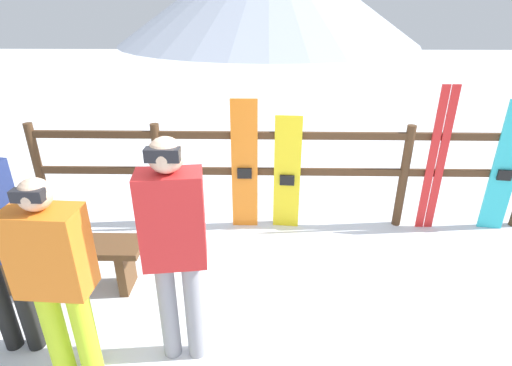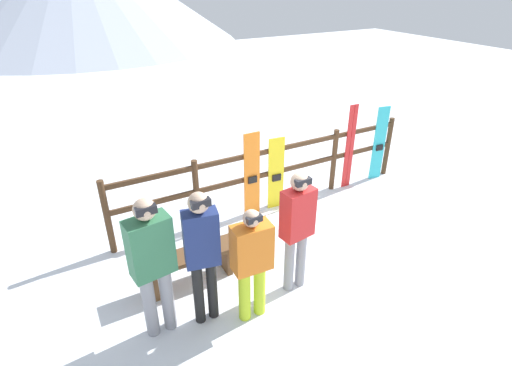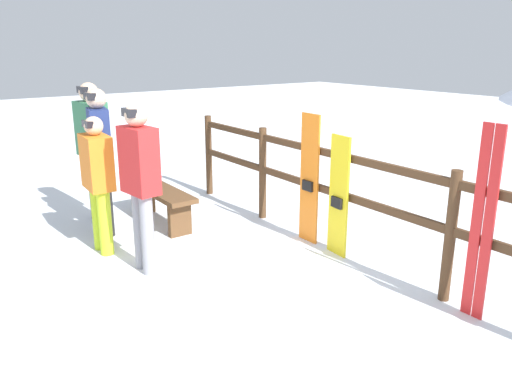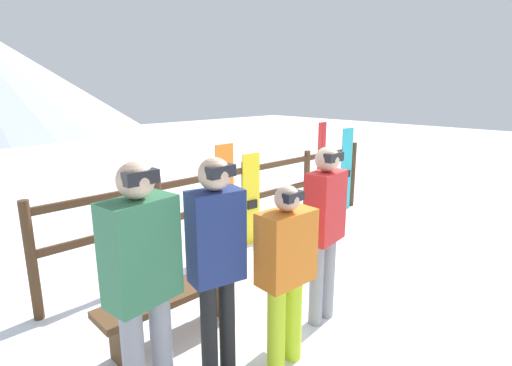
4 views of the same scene
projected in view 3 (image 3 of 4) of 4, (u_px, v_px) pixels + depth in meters
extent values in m
plane|color=white|center=(211.00, 291.00, 4.78)|extent=(40.00, 40.00, 0.00)
cylinder|color=#4C331E|center=(209.00, 155.00, 7.75)|extent=(0.10, 0.10, 1.23)
cylinder|color=#4C331E|center=(263.00, 174.00, 6.65)|extent=(0.10, 0.10, 1.23)
cylinder|color=#4C331E|center=(338.00, 199.00, 5.55)|extent=(0.10, 0.10, 1.23)
cylinder|color=#4C331E|center=(450.00, 237.00, 4.46)|extent=(0.10, 0.10, 1.23)
cube|color=#4C331E|center=(338.00, 194.00, 5.54)|extent=(5.62, 0.05, 0.08)
cube|color=#4C331E|center=(340.00, 156.00, 5.42)|extent=(5.62, 0.05, 0.08)
cube|color=brown|center=(160.00, 190.00, 6.46)|extent=(1.41, 0.36, 0.06)
cube|color=brown|center=(144.00, 198.00, 6.94)|extent=(0.08, 0.29, 0.43)
cube|color=brown|center=(180.00, 219.00, 6.12)|extent=(0.08, 0.29, 0.43)
cylinder|color=gray|center=(140.00, 230.00, 5.18)|extent=(0.13, 0.13, 0.84)
cylinder|color=gray|center=(147.00, 235.00, 5.04)|extent=(0.13, 0.13, 0.84)
cube|color=red|center=(139.00, 160.00, 4.91)|extent=(0.45, 0.28, 0.67)
sphere|color=#D8B293|center=(136.00, 115.00, 4.79)|extent=(0.23, 0.23, 0.23)
cube|color=black|center=(129.00, 113.00, 4.74)|extent=(0.21, 0.08, 0.08)
cylinder|color=gray|center=(94.00, 187.00, 6.68)|extent=(0.15, 0.15, 0.88)
cylinder|color=gray|center=(100.00, 190.00, 6.51)|extent=(0.15, 0.15, 0.88)
cube|color=#33724C|center=(92.00, 129.00, 6.38)|extent=(0.50, 0.32, 0.70)
sphere|color=#D8B293|center=(88.00, 92.00, 6.26)|extent=(0.24, 0.24, 0.24)
cube|color=black|center=(82.00, 90.00, 6.21)|extent=(0.22, 0.08, 0.08)
cylinder|color=#B7D826|center=(99.00, 218.00, 5.68)|extent=(0.15, 0.15, 0.75)
cylinder|color=#B7D826|center=(105.00, 223.00, 5.52)|extent=(0.15, 0.15, 0.75)
cube|color=orange|center=(97.00, 162.00, 5.42)|extent=(0.47, 0.28, 0.59)
sphere|color=#D8B293|center=(94.00, 126.00, 5.32)|extent=(0.20, 0.20, 0.20)
cube|color=black|center=(88.00, 124.00, 5.28)|extent=(0.18, 0.07, 0.07)
cylinder|color=black|center=(102.00, 199.00, 6.19)|extent=(0.13, 0.13, 0.87)
cylinder|color=black|center=(107.00, 202.00, 6.05)|extent=(0.13, 0.13, 0.87)
cube|color=navy|center=(99.00, 138.00, 5.91)|extent=(0.43, 0.29, 0.69)
sphere|color=#D8B293|center=(96.00, 98.00, 5.79)|extent=(0.24, 0.24, 0.24)
cube|color=black|center=(90.00, 96.00, 5.74)|extent=(0.21, 0.08, 0.08)
cube|color=orange|center=(309.00, 179.00, 5.81)|extent=(0.30, 0.02, 1.53)
cube|color=black|center=(307.00, 186.00, 5.81)|extent=(0.16, 0.03, 0.12)
cube|color=yellow|center=(339.00, 196.00, 5.45)|extent=(0.30, 0.05, 1.35)
cube|color=black|center=(337.00, 203.00, 5.46)|extent=(0.17, 0.04, 0.12)
cube|color=red|center=(477.00, 223.00, 4.16)|extent=(0.09, 0.02, 1.69)
cube|color=red|center=(488.00, 226.00, 4.08)|extent=(0.09, 0.02, 1.69)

